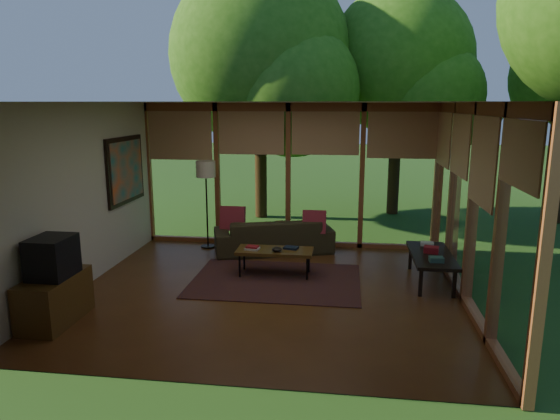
# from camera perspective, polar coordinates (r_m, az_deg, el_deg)

# --- Properties ---
(floor) EXTENTS (5.50, 5.50, 0.00)m
(floor) POSITION_cam_1_polar(r_m,az_deg,el_deg) (7.36, -1.38, -9.29)
(floor) COLOR brown
(floor) RESTS_ON ground
(ceiling) EXTENTS (5.50, 5.50, 0.00)m
(ceiling) POSITION_cam_1_polar(r_m,az_deg,el_deg) (6.86, -1.49, 12.22)
(ceiling) COLOR white
(ceiling) RESTS_ON ground
(wall_left) EXTENTS (0.04, 5.00, 2.70)m
(wall_left) POSITION_cam_1_polar(r_m,az_deg,el_deg) (7.89, -21.57, 1.51)
(wall_left) COLOR beige
(wall_left) RESTS_ON ground
(wall_front) EXTENTS (5.50, 0.04, 2.70)m
(wall_front) POSITION_cam_1_polar(r_m,az_deg,el_deg) (4.60, -6.30, -4.83)
(wall_front) COLOR beige
(wall_front) RESTS_ON ground
(window_wall_back) EXTENTS (5.50, 0.12, 2.70)m
(window_wall_back) POSITION_cam_1_polar(r_m,az_deg,el_deg) (9.43, 0.94, 3.96)
(window_wall_back) COLOR #9D5731
(window_wall_back) RESTS_ON ground
(window_wall_right) EXTENTS (0.12, 5.00, 2.70)m
(window_wall_right) POSITION_cam_1_polar(r_m,az_deg,el_deg) (7.10, 21.06, 0.45)
(window_wall_right) COLOR #9D5731
(window_wall_right) RESTS_ON ground
(tree_nw) EXTENTS (4.13, 4.13, 5.83)m
(tree_nw) POSITION_cam_1_polar(r_m,az_deg,el_deg) (11.91, -2.27, 17.27)
(tree_nw) COLOR #382514
(tree_nw) RESTS_ON ground
(tree_ne) EXTENTS (3.44, 3.44, 5.38)m
(tree_ne) POSITION_cam_1_polar(r_m,az_deg,el_deg) (12.60, 13.44, 16.20)
(tree_ne) COLOR #382514
(tree_ne) RESTS_ON ground
(rug) EXTENTS (2.57, 1.82, 0.01)m
(rug) POSITION_cam_1_polar(r_m,az_deg,el_deg) (7.78, -0.46, -8.04)
(rug) COLOR maroon
(rug) RESTS_ON floor
(sofa) EXTENTS (2.29, 1.44, 0.62)m
(sofa) POSITION_cam_1_polar(r_m,az_deg,el_deg) (9.18, -0.75, -2.89)
(sofa) COLOR #3A331D
(sofa) RESTS_ON floor
(pillow_left) EXTENTS (0.45, 0.24, 0.47)m
(pillow_left) POSITION_cam_1_polar(r_m,az_deg,el_deg) (9.19, -5.43, -1.03)
(pillow_left) COLOR maroon
(pillow_left) RESTS_ON sofa
(pillow_right) EXTENTS (0.42, 0.22, 0.44)m
(pillow_right) POSITION_cam_1_polar(r_m,az_deg,el_deg) (8.99, 3.94, -1.41)
(pillow_right) COLOR maroon
(pillow_right) RESTS_ON sofa
(ct_book_lower) EXTENTS (0.24, 0.20, 0.03)m
(ct_book_lower) POSITION_cam_1_polar(r_m,az_deg,el_deg) (7.90, -3.19, -4.43)
(ct_book_lower) COLOR beige
(ct_book_lower) RESTS_ON coffee_table
(ct_book_upper) EXTENTS (0.21, 0.17, 0.03)m
(ct_book_upper) POSITION_cam_1_polar(r_m,az_deg,el_deg) (7.89, -3.19, -4.23)
(ct_book_upper) COLOR maroon
(ct_book_upper) RESTS_ON coffee_table
(ct_book_side) EXTENTS (0.25, 0.21, 0.03)m
(ct_book_side) POSITION_cam_1_polar(r_m,az_deg,el_deg) (7.93, 1.26, -4.33)
(ct_book_side) COLOR black
(ct_book_side) RESTS_ON coffee_table
(ct_bowl) EXTENTS (0.16, 0.16, 0.07)m
(ct_bowl) POSITION_cam_1_polar(r_m,az_deg,el_deg) (7.78, -0.35, -4.51)
(ct_bowl) COLOR black
(ct_bowl) RESTS_ON coffee_table
(media_cabinet) EXTENTS (0.50, 1.00, 0.60)m
(media_cabinet) POSITION_cam_1_polar(r_m,az_deg,el_deg) (6.89, -24.35, -9.28)
(media_cabinet) COLOR brown
(media_cabinet) RESTS_ON floor
(television) EXTENTS (0.45, 0.55, 0.50)m
(television) POSITION_cam_1_polar(r_m,az_deg,el_deg) (6.71, -24.61, -4.91)
(television) COLOR black
(television) RESTS_ON media_cabinet
(console_book_a) EXTENTS (0.20, 0.15, 0.07)m
(console_book_a) POSITION_cam_1_polar(r_m,az_deg,el_deg) (7.53, 17.43, -5.41)
(console_book_a) COLOR #325850
(console_book_a) RESTS_ON side_console
(console_book_b) EXTENTS (0.25, 0.20, 0.10)m
(console_book_b) POSITION_cam_1_polar(r_m,az_deg,el_deg) (7.95, 16.90, -4.36)
(console_book_b) COLOR maroon
(console_book_b) RESTS_ON side_console
(console_book_c) EXTENTS (0.21, 0.17, 0.05)m
(console_book_c) POSITION_cam_1_polar(r_m,az_deg,el_deg) (8.34, 16.46, -3.73)
(console_book_c) COLOR beige
(console_book_c) RESTS_ON side_console
(floor_lamp) EXTENTS (0.36, 0.36, 1.65)m
(floor_lamp) POSITION_cam_1_polar(r_m,az_deg,el_deg) (9.34, -8.48, 4.09)
(floor_lamp) COLOR black
(floor_lamp) RESTS_ON floor
(coffee_table) EXTENTS (1.20, 0.50, 0.43)m
(coffee_table) POSITION_cam_1_polar(r_m,az_deg,el_deg) (7.90, -0.61, -4.78)
(coffee_table) COLOR brown
(coffee_table) RESTS_ON floor
(side_console) EXTENTS (0.60, 1.40, 0.46)m
(side_console) POSITION_cam_1_polar(r_m,az_deg,el_deg) (7.93, 16.91, -5.11)
(side_console) COLOR black
(side_console) RESTS_ON floor
(wall_painting) EXTENTS (0.06, 1.35, 1.15)m
(wall_painting) POSITION_cam_1_polar(r_m,az_deg,el_deg) (9.08, -17.22, 4.38)
(wall_painting) COLOR black
(wall_painting) RESTS_ON wall_left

